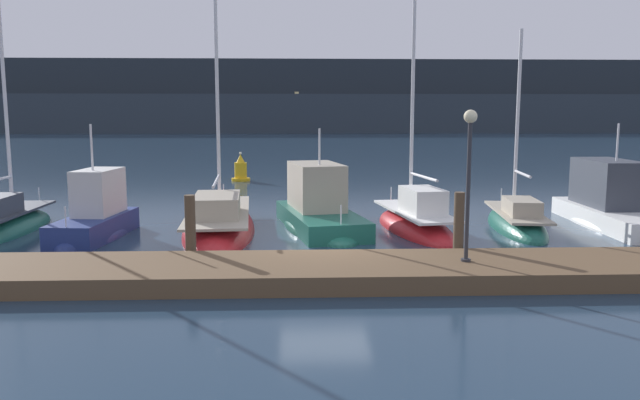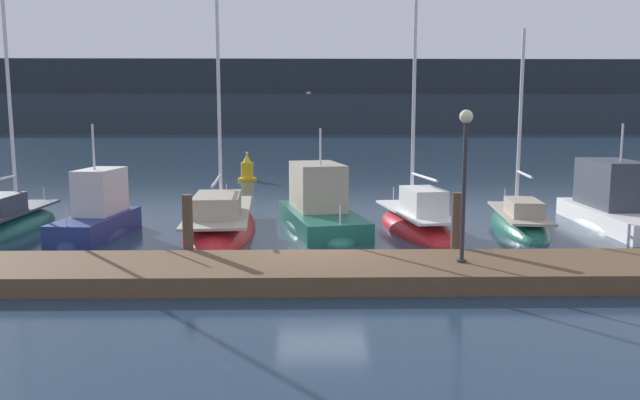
% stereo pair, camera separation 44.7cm
% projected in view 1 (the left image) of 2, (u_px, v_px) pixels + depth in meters
% --- Properties ---
extents(ground_plane, '(400.00, 400.00, 0.00)m').
position_uv_depth(ground_plane, '(325.00, 259.00, 17.23)').
color(ground_plane, '#1E3347').
extents(dock, '(30.40, 2.80, 0.45)m').
position_uv_depth(dock, '(329.00, 271.00, 15.03)').
color(dock, brown).
rests_on(dock, ground).
extents(mooring_pile_1, '(0.28, 0.28, 1.88)m').
position_uv_depth(mooring_pile_1, '(190.00, 230.00, 16.42)').
color(mooring_pile_1, '#4C3D2D').
rests_on(mooring_pile_1, ground).
extents(mooring_pile_2, '(0.28, 0.28, 1.92)m').
position_uv_depth(mooring_pile_2, '(459.00, 228.00, 16.70)').
color(mooring_pile_2, '#4C3D2D').
rests_on(mooring_pile_2, ground).
extents(sailboat_berth_1, '(1.73, 6.06, 8.91)m').
position_uv_depth(sailboat_berth_1, '(7.00, 228.00, 21.06)').
color(sailboat_berth_1, '#195647').
rests_on(sailboat_berth_1, ground).
extents(motorboat_berth_2, '(2.07, 4.73, 4.28)m').
position_uv_depth(motorboat_berth_2, '(96.00, 226.00, 20.14)').
color(motorboat_berth_2, navy).
rests_on(motorboat_berth_2, ground).
extents(sailboat_berth_3, '(2.96, 8.42, 10.85)m').
position_uv_depth(sailboat_berth_3, '(219.00, 228.00, 21.24)').
color(sailboat_berth_3, red).
rests_on(sailboat_berth_3, ground).
extents(motorboat_berth_4, '(3.50, 6.71, 4.10)m').
position_uv_depth(motorboat_berth_4, '(319.00, 217.00, 21.76)').
color(motorboat_berth_4, '#195647').
rests_on(motorboat_berth_4, ground).
extents(sailboat_berth_5, '(2.64, 6.26, 9.82)m').
position_uv_depth(sailboat_berth_5, '(415.00, 225.00, 21.33)').
color(sailboat_berth_5, red).
rests_on(sailboat_berth_5, ground).
extents(sailboat_berth_6, '(2.36, 6.04, 7.54)m').
position_uv_depth(sailboat_berth_6, '(516.00, 226.00, 21.74)').
color(sailboat_berth_6, '#195647').
rests_on(sailboat_berth_6, ground).
extents(motorboat_berth_7, '(2.43, 7.09, 4.20)m').
position_uv_depth(motorboat_berth_7, '(612.00, 214.00, 22.23)').
color(motorboat_berth_7, white).
rests_on(motorboat_berth_7, ground).
extents(channel_buoy, '(1.10, 1.10, 1.71)m').
position_uv_depth(channel_buoy, '(241.00, 170.00, 36.71)').
color(channel_buoy, gold).
rests_on(channel_buoy, ground).
extents(dock_lamppost, '(0.32, 0.32, 3.64)m').
position_uv_depth(dock_lamppost, '(469.00, 160.00, 14.77)').
color(dock_lamppost, '#2D2D33').
rests_on(dock_lamppost, dock).
extents(hillside_backdrop, '(240.00, 23.00, 14.29)m').
position_uv_depth(hillside_backdrop, '(309.00, 99.00, 128.56)').
color(hillside_backdrop, '#232B33').
rests_on(hillside_backdrop, ground).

